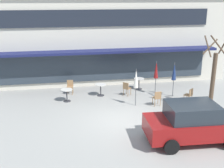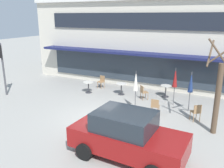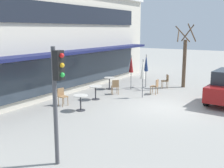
% 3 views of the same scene
% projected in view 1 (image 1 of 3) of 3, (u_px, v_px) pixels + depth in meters
% --- Properties ---
extents(ground_plane, '(80.00, 80.00, 0.00)m').
position_uv_depth(ground_plane, '(121.00, 120.00, 14.43)').
color(ground_plane, '#9E9B93').
extents(building_facade, '(18.48, 9.10, 6.52)m').
position_uv_depth(building_facade, '(96.00, 32.00, 22.79)').
color(building_facade, beige).
rests_on(building_facade, ground).
extents(cafe_table_near_wall, '(0.70, 0.70, 0.76)m').
position_uv_depth(cafe_table_near_wall, '(101.00, 88.00, 17.81)').
color(cafe_table_near_wall, '#333338').
rests_on(cafe_table_near_wall, ground).
extents(cafe_table_streetside, '(0.70, 0.70, 0.76)m').
position_uv_depth(cafe_table_streetside, '(67.00, 93.00, 16.85)').
color(cafe_table_streetside, '#333338').
rests_on(cafe_table_streetside, ground).
extents(cafe_table_by_tree, '(0.70, 0.70, 0.76)m').
position_uv_depth(cafe_table_by_tree, '(139.00, 82.00, 19.06)').
color(cafe_table_by_tree, '#333338').
rests_on(cafe_table_by_tree, ground).
extents(patio_umbrella_green_folded, '(0.28, 0.28, 2.20)m').
position_uv_depth(patio_umbrella_green_folded, '(156.00, 70.00, 17.75)').
color(patio_umbrella_green_folded, '#4C4C51').
rests_on(patio_umbrella_green_folded, ground).
extents(patio_umbrella_cream_folded, '(0.28, 0.28, 2.20)m').
position_uv_depth(patio_umbrella_cream_folded, '(136.00, 79.00, 15.88)').
color(patio_umbrella_cream_folded, '#4C4C51').
rests_on(patio_umbrella_cream_folded, ground).
extents(patio_umbrella_corner_open, '(0.28, 0.28, 2.20)m').
position_uv_depth(patio_umbrella_corner_open, '(174.00, 72.00, 17.34)').
color(patio_umbrella_corner_open, '#4C4C51').
rests_on(patio_umbrella_corner_open, ground).
extents(cafe_chair_0, '(0.43, 0.43, 0.89)m').
position_uv_depth(cafe_chair_0, '(157.00, 97.00, 16.16)').
color(cafe_chair_0, '#9E754C').
rests_on(cafe_chair_0, ground).
extents(cafe_chair_1, '(0.56, 0.56, 0.89)m').
position_uv_depth(cafe_chair_1, '(189.00, 94.00, 16.63)').
color(cafe_chair_1, '#9E754C').
rests_on(cafe_chair_1, ground).
extents(cafe_chair_2, '(0.46, 0.46, 0.89)m').
position_uv_depth(cafe_chair_2, '(70.00, 86.00, 18.20)').
color(cafe_chair_2, '#9E754C').
rests_on(cafe_chair_2, ground).
extents(cafe_chair_3, '(0.57, 0.57, 0.89)m').
position_uv_depth(cafe_chair_3, '(127.00, 88.00, 17.82)').
color(cafe_chair_3, '#9E754C').
rests_on(cafe_chair_3, ground).
extents(parked_sedan, '(4.28, 2.17, 1.76)m').
position_uv_depth(parked_sedan, '(193.00, 123.00, 12.12)').
color(parked_sedan, maroon).
rests_on(parked_sedan, ground).
extents(street_tree, '(1.06, 1.25, 4.19)m').
position_uv_depth(street_tree, '(213.00, 76.00, 15.51)').
color(street_tree, brown).
rests_on(street_tree, ground).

